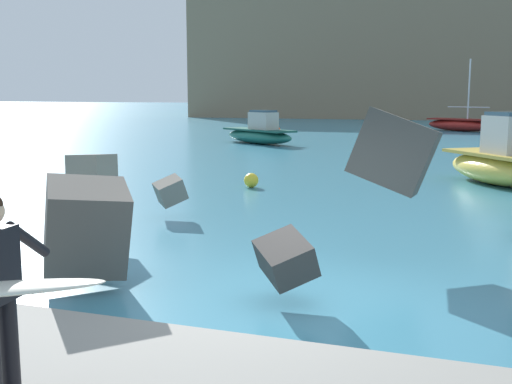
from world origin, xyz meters
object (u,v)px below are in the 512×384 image
object	(u,v)px
boat_mid_centre	(462,124)
mooring_buoy_middle	(277,130)
boat_mid_left	(259,133)
mooring_buoy_outer	(512,162)
boat_near_right	(500,162)
mooring_buoy_inner	(251,180)

from	to	relation	value
boat_mid_centre	mooring_buoy_middle	xyz separation A→B (m)	(-12.85, -6.46, -0.31)
boat_mid_left	mooring_buoy_middle	xyz separation A→B (m)	(-2.04, 10.27, -0.39)
boat_mid_left	mooring_buoy_outer	world-z (taller)	boat_mid_left
mooring_buoy_middle	mooring_buoy_outer	distance (m)	23.73
mooring_buoy_middle	mooring_buoy_outer	world-z (taller)	same
boat_near_right	boat_mid_left	world-z (taller)	boat_near_right
mooring_buoy_inner	mooring_buoy_middle	distance (m)	27.44
boat_mid_centre	mooring_buoy_middle	world-z (taller)	boat_mid_centre
boat_near_right	mooring_buoy_outer	size ratio (longest dim) A/B	10.14
mooring_buoy_outer	boat_mid_centre	bearing A→B (deg)	94.83
boat_mid_centre	mooring_buoy_inner	size ratio (longest dim) A/B	13.28
boat_near_right	mooring_buoy_inner	size ratio (longest dim) A/B	10.14
mooring_buoy_inner	mooring_buoy_middle	xyz separation A→B (m)	(-7.20, 26.48, 0.00)
boat_near_right	boat_mid_left	xyz separation A→B (m)	(-12.28, 13.16, -0.11)
boat_mid_left	mooring_buoy_inner	size ratio (longest dim) A/B	12.49
mooring_buoy_inner	boat_near_right	bearing A→B (deg)	23.17
mooring_buoy_outer	mooring_buoy_inner	bearing A→B (deg)	-133.92
boat_mid_centre	boat_near_right	bearing A→B (deg)	-87.20
boat_near_right	boat_mid_left	size ratio (longest dim) A/B	0.81
boat_mid_left	mooring_buoy_middle	world-z (taller)	boat_mid_left
boat_mid_centre	boat_mid_left	bearing A→B (deg)	-122.88
boat_mid_left	mooring_buoy_outer	bearing A→B (deg)	-32.26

